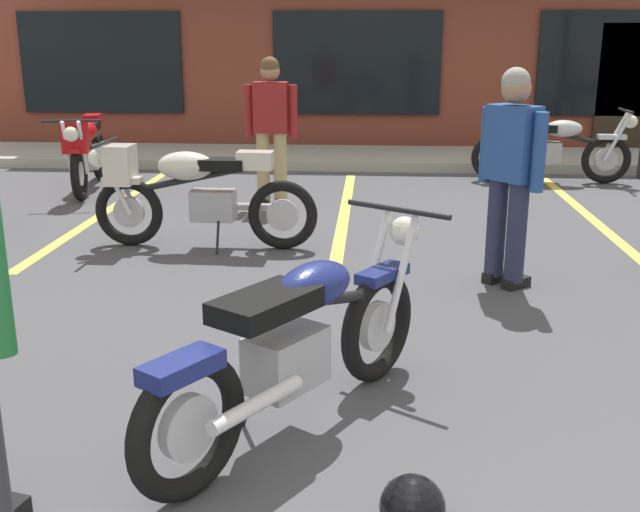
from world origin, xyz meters
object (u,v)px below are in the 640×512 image
person_near_building (511,166)px  helmet_on_pavement (412,507)px  motorcycle_foreground_classic (300,341)px  motorcycle_orange_scrambler (192,191)px  motorcycle_red_sportbike (553,148)px  person_in_shorts_foreground (271,123)px  motorcycle_green_cafe_racer (86,149)px

person_near_building → helmet_on_pavement: person_near_building is taller
motorcycle_foreground_classic → motorcycle_orange_scrambler: same height
motorcycle_red_sportbike → person_in_shorts_foreground: person_in_shorts_foreground is taller
person_near_building → motorcycle_orange_scrambler: bearing=160.5°
motorcycle_red_sportbike → motorcycle_foreground_classic: bearing=-111.8°
person_near_building → helmet_on_pavement: (-0.86, -3.18, -0.82)m
motorcycle_red_sportbike → helmet_on_pavement: motorcycle_red_sportbike is taller
motorcycle_green_cafe_racer → motorcycle_orange_scrambler: 3.20m
motorcycle_foreground_classic → motorcycle_green_cafe_racer: size_ratio=0.88×
motorcycle_green_cafe_racer → motorcycle_foreground_classic: bearing=-60.9°
person_in_shorts_foreground → motorcycle_green_cafe_racer: bearing=164.3°
motorcycle_foreground_classic → motorcycle_orange_scrambler: (-1.31, 3.30, 0.07)m
motorcycle_orange_scrambler → person_in_shorts_foreground: person_in_shorts_foreground is taller
motorcycle_green_cafe_racer → motorcycle_orange_scrambler: same height
person_in_shorts_foreground → helmet_on_pavement: 6.19m
motorcycle_foreground_classic → person_in_shorts_foreground: 5.24m
motorcycle_green_cafe_racer → person_near_building: 5.82m
motorcycle_foreground_classic → motorcycle_red_sportbike: (2.72, 6.82, 0.00)m
motorcycle_red_sportbike → motorcycle_orange_scrambler: same height
motorcycle_red_sportbike → person_in_shorts_foreground: 3.95m
person_near_building → helmet_on_pavement: bearing=-105.1°
motorcycle_foreground_classic → motorcycle_red_sportbike: bearing=68.2°
helmet_on_pavement → person_in_shorts_foreground: bearing=102.6°
motorcycle_red_sportbike → person_near_building: size_ratio=1.26×
motorcycle_green_cafe_racer → helmet_on_pavement: bearing=-60.6°
person_near_building → person_in_shorts_foreground: bearing=128.0°
person_near_building → helmet_on_pavement: 3.40m
person_in_shorts_foreground → motorcycle_orange_scrambler: bearing=-104.8°
motorcycle_red_sportbike → motorcycle_orange_scrambler: size_ratio=1.00×
motorcycle_foreground_classic → motorcycle_green_cafe_racer: (-3.25, 5.84, 0.07)m
motorcycle_orange_scrambler → helmet_on_pavement: (1.83, -4.14, -0.40)m
motorcycle_foreground_classic → helmet_on_pavement: bearing=-58.4°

